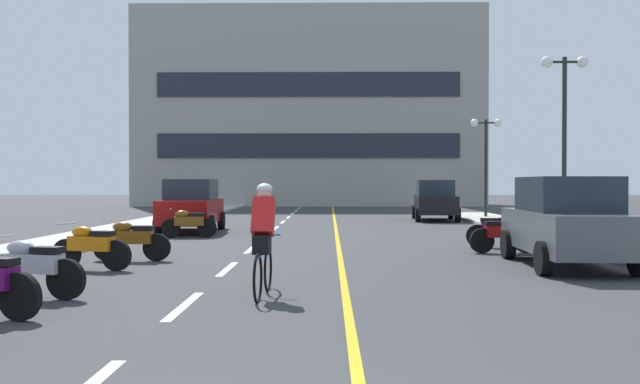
% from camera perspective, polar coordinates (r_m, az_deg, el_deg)
% --- Properties ---
extents(ground_plane, '(140.00, 140.00, 0.00)m').
position_cam_1_polar(ground_plane, '(24.38, 0.76, -3.22)').
color(ground_plane, '#38383A').
extents(curb_left, '(2.40, 72.00, 0.12)m').
position_cam_1_polar(curb_left, '(28.30, -13.99, -2.56)').
color(curb_left, '#B7B2A8').
rests_on(curb_left, ground).
extents(curb_right, '(2.40, 72.00, 0.12)m').
position_cam_1_polar(curb_right, '(28.30, 15.51, -2.57)').
color(curb_right, '#B7B2A8').
rests_on(curb_right, ground).
extents(lane_dash_1, '(0.14, 2.20, 0.01)m').
position_cam_1_polar(lane_dash_1, '(9.68, -11.33, -9.32)').
color(lane_dash_1, silver).
rests_on(lane_dash_1, ground).
extents(lane_dash_2, '(0.14, 2.20, 0.01)m').
position_cam_1_polar(lane_dash_2, '(13.58, -7.77, -6.40)').
color(lane_dash_2, silver).
rests_on(lane_dash_2, ground).
extents(lane_dash_3, '(0.14, 2.20, 0.01)m').
position_cam_1_polar(lane_dash_3, '(17.52, -5.82, -4.78)').
color(lane_dash_3, silver).
rests_on(lane_dash_3, ground).
extents(lane_dash_4, '(0.14, 2.20, 0.01)m').
position_cam_1_polar(lane_dash_4, '(21.48, -4.60, -3.75)').
color(lane_dash_4, silver).
rests_on(lane_dash_4, ground).
extents(lane_dash_5, '(0.14, 2.20, 0.01)m').
position_cam_1_polar(lane_dash_5, '(25.46, -3.75, -3.04)').
color(lane_dash_5, silver).
rests_on(lane_dash_5, ground).
extents(lane_dash_6, '(0.14, 2.20, 0.01)m').
position_cam_1_polar(lane_dash_6, '(29.44, -3.14, -2.53)').
color(lane_dash_6, silver).
rests_on(lane_dash_6, ground).
extents(lane_dash_7, '(0.14, 2.20, 0.01)m').
position_cam_1_polar(lane_dash_7, '(33.43, -2.67, -2.13)').
color(lane_dash_7, silver).
rests_on(lane_dash_7, ground).
extents(lane_dash_8, '(0.14, 2.20, 0.01)m').
position_cam_1_polar(lane_dash_8, '(37.41, -2.30, -1.82)').
color(lane_dash_8, silver).
rests_on(lane_dash_8, ground).
extents(lane_dash_9, '(0.14, 2.20, 0.01)m').
position_cam_1_polar(lane_dash_9, '(41.41, -2.01, -1.57)').
color(lane_dash_9, silver).
rests_on(lane_dash_9, ground).
extents(lane_dash_10, '(0.14, 2.20, 0.01)m').
position_cam_1_polar(lane_dash_10, '(45.40, -1.76, -1.36)').
color(lane_dash_10, silver).
rests_on(lane_dash_10, ground).
extents(lane_dash_11, '(0.14, 2.20, 0.01)m').
position_cam_1_polar(lane_dash_11, '(49.39, -1.56, -1.19)').
color(lane_dash_11, silver).
rests_on(lane_dash_11, ground).
extents(centre_line_yellow, '(0.12, 66.00, 0.01)m').
position_cam_1_polar(centre_line_yellow, '(27.38, 1.28, -2.77)').
color(centre_line_yellow, gold).
rests_on(centre_line_yellow, ground).
extents(office_building, '(25.60, 8.58, 14.48)m').
position_cam_1_polar(office_building, '(52.87, -0.86, 6.79)').
color(office_building, '#9E998E').
rests_on(office_building, ground).
extents(street_lamp_mid, '(1.46, 0.36, 5.50)m').
position_cam_1_polar(street_lamp_mid, '(22.50, 19.80, 6.87)').
color(street_lamp_mid, black).
rests_on(street_lamp_mid, curb_right).
extents(street_lamp_far, '(1.46, 0.36, 4.57)m').
position_cam_1_polar(street_lamp_far, '(32.86, 13.74, 3.93)').
color(street_lamp_far, black).
rests_on(street_lamp_far, curb_right).
extents(parked_car_near, '(2.02, 4.25, 1.82)m').
position_cam_1_polar(parked_car_near, '(14.63, 19.97, -2.34)').
color(parked_car_near, black).
rests_on(parked_car_near, ground).
extents(parked_car_mid, '(2.03, 4.25, 1.82)m').
position_cam_1_polar(parked_car_mid, '(23.85, -10.73, -1.12)').
color(parked_car_mid, black).
rests_on(parked_car_mid, ground).
extents(parked_car_far, '(2.17, 4.31, 1.82)m').
position_cam_1_polar(parked_car_far, '(31.16, 9.62, -0.67)').
color(parked_car_far, black).
rests_on(parked_car_far, ground).
extents(motorcycle_2, '(1.68, 0.65, 0.92)m').
position_cam_1_polar(motorcycle_2, '(10.86, -23.00, -5.77)').
color(motorcycle_2, black).
rests_on(motorcycle_2, ground).
extents(motorcycle_3, '(1.67, 0.68, 0.92)m').
position_cam_1_polar(motorcycle_3, '(13.97, -18.67, -4.30)').
color(motorcycle_3, black).
rests_on(motorcycle_3, ground).
extents(motorcycle_4, '(1.70, 0.60, 0.92)m').
position_cam_1_polar(motorcycle_4, '(15.31, -15.55, -3.84)').
color(motorcycle_4, black).
rests_on(motorcycle_4, ground).
extents(motorcycle_5, '(1.70, 0.60, 0.92)m').
position_cam_1_polar(motorcycle_5, '(17.05, 15.19, -3.37)').
color(motorcycle_5, black).
rests_on(motorcycle_5, ground).
extents(motorcycle_6, '(1.70, 0.60, 0.92)m').
position_cam_1_polar(motorcycle_6, '(18.46, 14.80, -3.06)').
color(motorcycle_6, black).
rests_on(motorcycle_6, ground).
extents(motorcycle_7, '(1.69, 0.63, 0.92)m').
position_cam_1_polar(motorcycle_7, '(21.35, -10.97, -2.53)').
color(motorcycle_7, black).
rests_on(motorcycle_7, ground).
extents(cyclist_rider, '(0.42, 1.77, 1.71)m').
position_cam_1_polar(cyclist_rider, '(10.21, -4.80, -3.78)').
color(cyclist_rider, black).
rests_on(cyclist_rider, ground).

